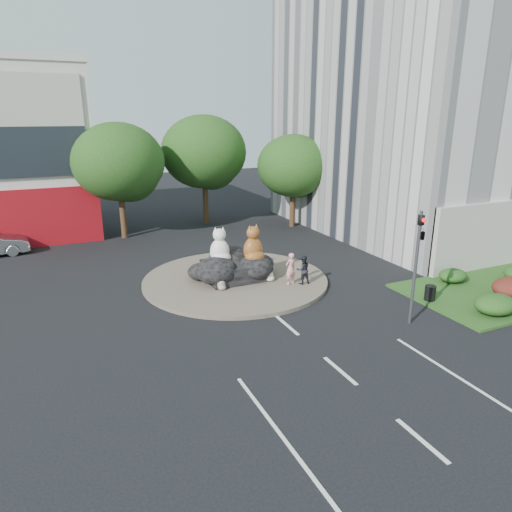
{
  "coord_description": "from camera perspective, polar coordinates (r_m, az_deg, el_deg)",
  "views": [
    {
      "loc": [
        -8.65,
        -11.79,
        8.76
      ],
      "look_at": [
        0.31,
        7.94,
        2.0
      ],
      "focal_mm": 32.0,
      "sensor_mm": 36.0,
      "label": 1
    }
  ],
  "objects": [
    {
      "name": "street_lamp",
      "position": [
        29.49,
        22.89,
        7.78
      ],
      "size": [
        2.34,
        0.22,
        8.06
      ],
      "color": "#595B60",
      "rests_on": "ground"
    },
    {
      "name": "pedestrian_dark",
      "position": [
        23.98,
        5.9,
        -1.72
      ],
      "size": [
        0.83,
        0.69,
        1.54
      ],
      "primitive_type": "imported",
      "rotation": [
        0.0,
        0.0,
        3.0
      ],
      "color": "black",
      "rests_on": "roundabout_island"
    },
    {
      "name": "cat_white",
      "position": [
        24.27,
        -4.58,
        1.35
      ],
      "size": [
        1.4,
        1.28,
        2.0
      ],
      "primitive_type": null,
      "rotation": [
        0.0,
        0.0,
        -0.22
      ],
      "color": "white",
      "rests_on": "rock_plinth"
    },
    {
      "name": "kitten_white",
      "position": [
        24.36,
        1.71,
        -2.14
      ],
      "size": [
        0.66,
        0.62,
        0.88
      ],
      "primitive_type": null,
      "rotation": [
        0.0,
        0.0,
        0.38
      ],
      "color": "silver",
      "rests_on": "roundabout_island"
    },
    {
      "name": "traffic_light",
      "position": [
        20.13,
        19.8,
        1.5
      ],
      "size": [
        0.44,
        1.24,
        5.0
      ],
      "color": "#595B60",
      "rests_on": "ground"
    },
    {
      "name": "hedge_back_green",
      "position": [
        26.65,
        23.41,
        -2.25
      ],
      "size": [
        1.6,
        1.28,
        0.72
      ],
      "primitive_type": "ellipsoid",
      "color": "#143D13",
      "rests_on": "grass_verge"
    },
    {
      "name": "rock_plinth",
      "position": [
        24.8,
        -2.62,
        -1.77
      ],
      "size": [
        3.2,
        2.6,
        0.9
      ],
      "primitive_type": null,
      "color": "black",
      "rests_on": "roundabout_island"
    },
    {
      "name": "pedestrian_pink",
      "position": [
        23.84,
        4.33,
        -1.58
      ],
      "size": [
        0.69,
        0.53,
        1.7
      ],
      "primitive_type": "imported",
      "rotation": [
        0.0,
        0.0,
        3.36
      ],
      "color": "pink",
      "rests_on": "roundabout_island"
    },
    {
      "name": "tree_left",
      "position": [
        34.36,
        -16.69,
        10.75
      ],
      "size": [
        6.46,
        6.46,
        8.27
      ],
      "color": "#382314",
      "rests_on": "ground"
    },
    {
      "name": "cat_tabby",
      "position": [
        24.39,
        -0.37,
        1.59
      ],
      "size": [
        1.36,
        1.21,
        2.08
      ],
      "primitive_type": null,
      "rotation": [
        0.0,
        0.0,
        0.1
      ],
      "color": "#AE5524",
      "rests_on": "rock_plinth"
    },
    {
      "name": "roundabout_island",
      "position": [
        24.99,
        -2.6,
        -2.96
      ],
      "size": [
        10.0,
        10.0,
        0.2
      ],
      "primitive_type": "cylinder",
      "color": "brown",
      "rests_on": "ground"
    },
    {
      "name": "tree_right",
      "position": [
        36.68,
        4.73,
        10.81
      ],
      "size": [
        5.7,
        5.7,
        7.3
      ],
      "color": "#382314",
      "rests_on": "ground"
    },
    {
      "name": "grass_verge",
      "position": [
        26.84,
        28.28,
        -3.74
      ],
      "size": [
        10.0,
        6.0,
        0.12
      ],
      "primitive_type": "cube",
      "color": "#294C19",
      "rests_on": "ground"
    },
    {
      "name": "ground",
      "position": [
        17.04,
        10.45,
        -13.92
      ],
      "size": [
        120.0,
        120.0,
        0.0
      ],
      "primitive_type": "plane",
      "color": "black",
      "rests_on": "ground"
    },
    {
      "name": "litter_bin",
      "position": [
        23.66,
        20.93,
        -4.33
      ],
      "size": [
        0.65,
        0.65,
        0.74
      ],
      "primitive_type": "cylinder",
      "rotation": [
        0.0,
        0.0,
        0.3
      ],
      "color": "black",
      "rests_on": "grass_verge"
    },
    {
      "name": "hedge_near_green",
      "position": [
        23.28,
        27.73,
        -5.36
      ],
      "size": [
        2.0,
        1.6,
        0.9
      ],
      "primitive_type": "ellipsoid",
      "color": "#143D13",
      "rests_on": "grass_verge"
    },
    {
      "name": "kitten_calico",
      "position": [
        23.22,
        -4.35,
        -3.27
      ],
      "size": [
        0.57,
        0.52,
        0.82
      ],
      "primitive_type": null,
      "rotation": [
        0.0,
        0.0,
        -0.21
      ],
      "color": "beige",
      "rests_on": "roundabout_island"
    },
    {
      "name": "tree_mid",
      "position": [
        37.85,
        -6.44,
        12.37
      ],
      "size": [
        6.84,
        6.84,
        8.76
      ],
      "color": "#382314",
      "rests_on": "ground"
    }
  ]
}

